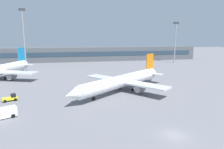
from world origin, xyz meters
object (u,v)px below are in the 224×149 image
at_px(service_van_white, 2,113).
at_px(floodlight_tower_west, 24,34).
at_px(floodlight_tower_east, 175,39).
at_px(airplane_near, 122,81).
at_px(baggage_tug_yellow, 11,98).

bearing_deg(service_van_white, floodlight_tower_west, 97.73).
distance_m(floodlight_tower_west, floodlight_tower_east, 87.36).
relative_size(airplane_near, floodlight_tower_east, 1.39).
bearing_deg(service_van_white, airplane_near, 27.85).
xyz_separation_m(airplane_near, baggage_tug_yellow, (-29.96, -3.27, -2.29)).
bearing_deg(service_van_white, baggage_tug_yellow, 97.30).
relative_size(airplane_near, baggage_tug_yellow, 8.73).
height_order(airplane_near, service_van_white, airplane_near).
relative_size(service_van_white, floodlight_tower_west, 0.18).
xyz_separation_m(floodlight_tower_west, floodlight_tower_east, (87.16, -4.88, -3.21)).
bearing_deg(service_van_white, floodlight_tower_east, 43.79).
bearing_deg(floodlight_tower_west, baggage_tug_yellow, -82.19).
xyz_separation_m(airplane_near, floodlight_tower_east, (48.08, 58.33, 11.11)).
relative_size(baggage_tug_yellow, service_van_white, 0.70).
relative_size(baggage_tug_yellow, floodlight_tower_west, 0.13).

